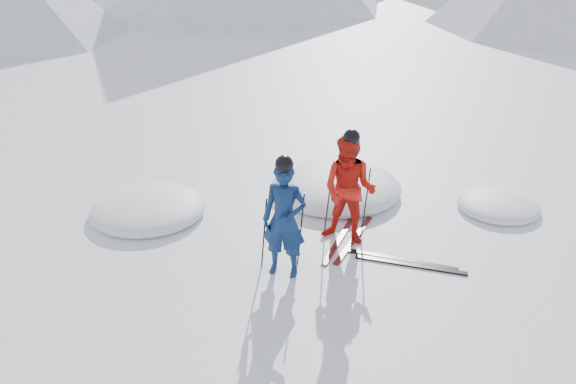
{
  "coord_description": "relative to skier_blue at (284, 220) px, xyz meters",
  "views": [
    {
      "loc": [
        -1.85,
        -7.75,
        5.03
      ],
      "look_at": [
        -1.69,
        0.5,
        1.1
      ],
      "focal_mm": 38.0,
      "sensor_mm": 36.0,
      "label": 1
    }
  ],
  "objects": [
    {
      "name": "skier_blue",
      "position": [
        0.0,
        0.0,
        0.0
      ],
      "size": [
        0.75,
        0.6,
        1.78
      ],
      "primitive_type": "imported",
      "rotation": [
        0.0,
        0.0,
        -0.3
      ],
      "color": "#0D234F",
      "rests_on": "ground"
    },
    {
      "name": "pole_red_left",
      "position": [
        0.74,
        1.19,
        -0.28
      ],
      "size": [
        0.12,
        0.1,
        1.21
      ],
      "primitive_type": "cylinder",
      "rotation": [
        0.06,
        0.08,
        0.0
      ],
      "color": "black",
      "rests_on": "ground"
    },
    {
      "name": "ski_loose_b",
      "position": [
        1.93,
        0.14,
        -0.88
      ],
      "size": [
        1.64,
        0.62,
        0.03
      ],
      "primitive_type": "cube",
      "rotation": [
        0.0,
        0.0,
        1.25
      ],
      "color": "black",
      "rests_on": "ground"
    },
    {
      "name": "ski_loose_a",
      "position": [
        1.83,
        0.29,
        -0.88
      ],
      "size": [
        1.62,
        0.68,
        0.03
      ],
      "primitive_type": "cube",
      "rotation": [
        0.0,
        0.0,
        1.21
      ],
      "color": "black",
      "rests_on": "ground"
    },
    {
      "name": "pole_red_right",
      "position": [
        1.34,
        1.09,
        -0.28
      ],
      "size": [
        0.12,
        0.09,
        1.21
      ],
      "primitive_type": "cylinder",
      "rotation": [
        -0.05,
        0.08,
        0.0
      ],
      "color": "black",
      "rests_on": "ground"
    },
    {
      "name": "snow_lumps",
      "position": [
        0.61,
        2.19,
        -0.89
      ],
      "size": [
        9.65,
        6.02,
        0.55
      ],
      "color": "white",
      "rests_on": "ground"
    },
    {
      "name": "ski_worn_right",
      "position": [
        1.16,
        0.94,
        -0.88
      ],
      "size": [
        0.83,
        1.57,
        0.03
      ],
      "primitive_type": "cube",
      "rotation": [
        0.0,
        0.0,
        -0.45
      ],
      "color": "black",
      "rests_on": "ground"
    },
    {
      "name": "pole_blue_left",
      "position": [
        -0.3,
        0.15,
        -0.3
      ],
      "size": [
        0.12,
        0.08,
        1.19
      ],
      "primitive_type": "cylinder",
      "rotation": [
        0.05,
        0.08,
        0.0
      ],
      "color": "black",
      "rests_on": "ground"
    },
    {
      "name": "pole_blue_right",
      "position": [
        0.25,
        0.25,
        -0.3
      ],
      "size": [
        0.12,
        0.07,
        1.19
      ],
      "primitive_type": "cylinder",
      "rotation": [
        -0.04,
        0.08,
        0.0
      ],
      "color": "black",
      "rests_on": "ground"
    },
    {
      "name": "ski_worn_left",
      "position": [
        0.92,
        0.94,
        -0.88
      ],
      "size": [
        0.72,
        1.61,
        0.03
      ],
      "primitive_type": "cube",
      "rotation": [
        0.0,
        0.0,
        -0.38
      ],
      "color": "black",
      "rests_on": "ground"
    },
    {
      "name": "skier_red",
      "position": [
        1.04,
        0.94,
        0.02
      ],
      "size": [
        1.09,
        0.99,
        1.82
      ],
      "primitive_type": "imported",
      "rotation": [
        0.0,
        0.0,
        -0.42
      ],
      "color": "red",
      "rests_on": "ground"
    },
    {
      "name": "ground",
      "position": [
        1.75,
        0.0,
        -0.89
      ],
      "size": [
        160.0,
        160.0,
        0.0
      ],
      "primitive_type": "plane",
      "color": "white",
      "rests_on": "ground"
    }
  ]
}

